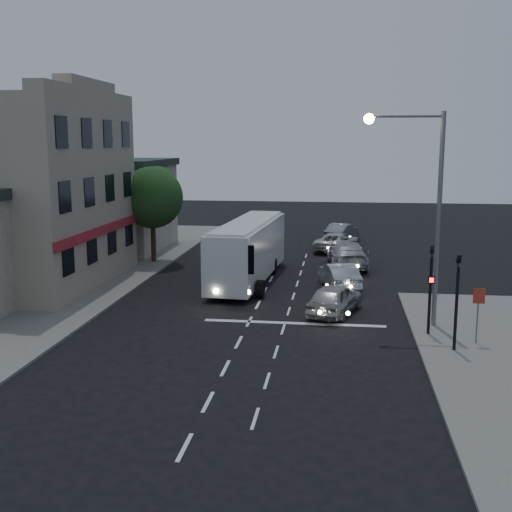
# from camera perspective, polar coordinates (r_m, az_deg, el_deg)

# --- Properties ---
(ground) EXTENTS (120.00, 120.00, 0.00)m
(ground) POSITION_cam_1_polar(r_m,az_deg,el_deg) (26.75, -1.22, -7.02)
(ground) COLOR black
(sidewalk_far) EXTENTS (12.00, 50.00, 0.12)m
(sidewalk_far) POSITION_cam_1_polar(r_m,az_deg,el_deg) (38.12, -19.01, -2.28)
(sidewalk_far) COLOR slate
(sidewalk_far) RESTS_ON ground
(road_markings) EXTENTS (8.00, 30.55, 0.01)m
(road_markings) POSITION_cam_1_polar(r_m,az_deg,el_deg) (29.75, 2.21, -5.24)
(road_markings) COLOR silver
(road_markings) RESTS_ON ground
(tour_bus) EXTENTS (3.10, 11.42, 3.46)m
(tour_bus) POSITION_cam_1_polar(r_m,az_deg,el_deg) (36.45, -0.67, 0.64)
(tour_bus) COLOR silver
(tour_bus) RESTS_ON ground
(car_suv) EXTENTS (2.88, 4.55, 1.44)m
(car_suv) POSITION_cam_1_polar(r_m,az_deg,el_deg) (29.93, 6.99, -3.80)
(car_suv) COLOR #ADADAD
(car_suv) RESTS_ON ground
(car_sedan_a) EXTENTS (2.48, 4.51, 1.41)m
(car_sedan_a) POSITION_cam_1_polar(r_m,az_deg,el_deg) (35.08, 7.39, -1.77)
(car_sedan_a) COLOR silver
(car_sedan_a) RESTS_ON ground
(car_sedan_b) EXTENTS (2.82, 5.83, 1.63)m
(car_sedan_b) POSITION_cam_1_polar(r_m,az_deg,el_deg) (41.09, 8.10, 0.13)
(car_sedan_b) COLOR #A8A8A8
(car_sedan_b) RESTS_ON ground
(car_sedan_c) EXTENTS (3.66, 5.38, 1.37)m
(car_sedan_c) POSITION_cam_1_polar(r_m,az_deg,el_deg) (47.00, 7.23, 1.24)
(car_sedan_c) COLOR silver
(car_sedan_c) RESTS_ON ground
(car_extra) EXTENTS (2.90, 4.62, 1.44)m
(car_extra) POSITION_cam_1_polar(r_m,az_deg,el_deg) (51.97, 7.65, 2.12)
(car_extra) COLOR gray
(car_extra) RESTS_ON ground
(traffic_signal_main) EXTENTS (0.25, 0.35, 4.10)m
(traffic_signal_main) POSITION_cam_1_polar(r_m,az_deg,el_deg) (26.86, 15.28, -1.98)
(traffic_signal_main) COLOR black
(traffic_signal_main) RESTS_ON sidewalk_near
(traffic_signal_side) EXTENTS (0.18, 0.15, 4.10)m
(traffic_signal_side) POSITION_cam_1_polar(r_m,az_deg,el_deg) (25.06, 17.46, -2.95)
(traffic_signal_side) COLOR black
(traffic_signal_side) RESTS_ON sidewalk_near
(regulatory_sign) EXTENTS (0.45, 0.12, 2.20)m
(regulatory_sign) POSITION_cam_1_polar(r_m,az_deg,el_deg) (26.36, 19.15, -4.25)
(regulatory_sign) COLOR slate
(regulatory_sign) RESTS_ON sidewalk_near
(streetlight) EXTENTS (3.32, 0.44, 9.00)m
(streetlight) POSITION_cam_1_polar(r_m,az_deg,el_deg) (27.76, 14.68, 5.35)
(streetlight) COLOR slate
(streetlight) RESTS_ON sidewalk_near
(main_building) EXTENTS (10.12, 12.00, 11.00)m
(main_building) POSITION_cam_1_polar(r_m,az_deg,el_deg) (37.85, -20.76, 5.35)
(main_building) COLOR gray
(main_building) RESTS_ON sidewalk_far
(low_building_north) EXTENTS (9.40, 9.40, 6.50)m
(low_building_north) POSITION_cam_1_polar(r_m,az_deg,el_deg) (48.70, -13.50, 4.56)
(low_building_north) COLOR gray
(low_building_north) RESTS_ON sidewalk_far
(street_tree) EXTENTS (4.00, 4.00, 6.20)m
(street_tree) POSITION_cam_1_polar(r_m,az_deg,el_deg) (42.20, -9.23, 5.40)
(street_tree) COLOR black
(street_tree) RESTS_ON sidewalk_far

